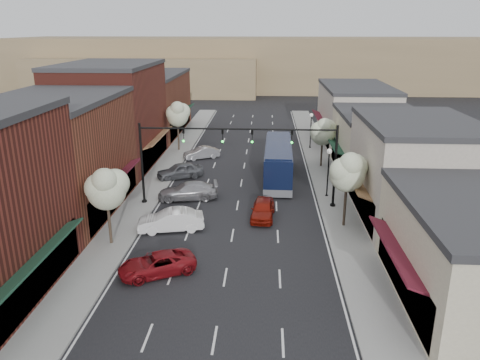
% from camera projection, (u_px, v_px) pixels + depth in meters
% --- Properties ---
extents(ground, '(160.00, 160.00, 0.00)m').
position_uv_depth(ground, '(230.00, 248.00, 32.10)').
color(ground, black).
rests_on(ground, ground).
extents(sidewalk_left, '(2.80, 73.00, 0.15)m').
position_uv_depth(sidewalk_left, '(165.00, 168.00, 50.08)').
color(sidewalk_left, gray).
rests_on(sidewalk_left, ground).
extents(sidewalk_right, '(2.80, 73.00, 0.15)m').
position_uv_depth(sidewalk_right, '(323.00, 170.00, 49.17)').
color(sidewalk_right, gray).
rests_on(sidewalk_right, ground).
extents(curb_left, '(0.25, 73.00, 0.17)m').
position_uv_depth(curb_left, '(178.00, 168.00, 50.01)').
color(curb_left, gray).
rests_on(curb_left, ground).
extents(curb_right, '(0.25, 73.00, 0.17)m').
position_uv_depth(curb_right, '(310.00, 170.00, 49.25)').
color(curb_right, gray).
rests_on(curb_right, ground).
extents(bldg_left_midnear, '(10.14, 14.10, 9.40)m').
position_uv_depth(bldg_left_midnear, '(57.00, 156.00, 37.11)').
color(bldg_left_midnear, brown).
rests_on(bldg_left_midnear, ground).
extents(bldg_left_midfar, '(10.14, 14.10, 10.90)m').
position_uv_depth(bldg_left_midfar, '(112.00, 115.00, 50.16)').
color(bldg_left_midfar, maroon).
rests_on(bldg_left_midfar, ground).
extents(bldg_left_far, '(10.14, 18.10, 8.40)m').
position_uv_depth(bldg_left_far, '(149.00, 104.00, 65.73)').
color(bldg_left_far, brown).
rests_on(bldg_left_far, ground).
extents(bldg_right_near, '(9.14, 12.10, 5.90)m').
position_uv_depth(bldg_right_near, '(479.00, 255.00, 24.75)').
color(bldg_right_near, beige).
rests_on(bldg_right_near, ground).
extents(bldg_right_midnear, '(9.14, 12.10, 7.90)m').
position_uv_depth(bldg_right_midnear, '(414.00, 171.00, 35.83)').
color(bldg_right_midnear, '#BEB1A2').
rests_on(bldg_right_midnear, ground).
extents(bldg_right_midfar, '(9.14, 12.10, 6.40)m').
position_uv_depth(bldg_right_midfar, '(378.00, 144.00, 47.45)').
color(bldg_right_midfar, beige).
rests_on(bldg_right_midfar, ground).
extents(bldg_right_far, '(9.14, 16.10, 7.40)m').
position_uv_depth(bldg_right_far, '(354.00, 114.00, 60.58)').
color(bldg_right_far, '#BEB1A2').
rests_on(bldg_right_far, ground).
extents(hill_far, '(120.00, 30.00, 12.00)m').
position_uv_depth(hill_far, '(258.00, 63.00, 115.63)').
color(hill_far, '#7A6647').
rests_on(hill_far, ground).
extents(hill_near, '(50.00, 20.00, 8.00)m').
position_uv_depth(hill_near, '(147.00, 75.00, 106.22)').
color(hill_near, '#7A6647').
rests_on(hill_near, ground).
extents(signal_mast_right, '(8.22, 0.46, 7.00)m').
position_uv_depth(signal_mast_right, '(306.00, 154.00, 37.94)').
color(signal_mast_right, black).
rests_on(signal_mast_right, ground).
extents(signal_mast_left, '(8.22, 0.46, 7.00)m').
position_uv_depth(signal_mast_left, '(170.00, 152.00, 38.55)').
color(signal_mast_left, black).
rests_on(signal_mast_left, ground).
extents(tree_right_near, '(2.85, 2.65, 5.95)m').
position_uv_depth(tree_right_near, '(348.00, 171.00, 34.00)').
color(tree_right_near, '#47382B').
rests_on(tree_right_near, ground).
extents(tree_right_far, '(2.85, 2.65, 5.43)m').
position_uv_depth(tree_right_far, '(323.00, 131.00, 49.33)').
color(tree_right_far, '#47382B').
rests_on(tree_right_far, ground).
extents(tree_left_near, '(2.85, 2.65, 5.69)m').
position_uv_depth(tree_left_near, '(107.00, 188.00, 31.18)').
color(tree_left_near, '#47382B').
rests_on(tree_left_near, ground).
extents(tree_left_far, '(2.85, 2.65, 6.13)m').
position_uv_depth(tree_left_far, '(178.00, 114.00, 55.73)').
color(tree_left_far, '#47382B').
rests_on(tree_left_far, ground).
extents(lamp_post_near, '(0.44, 0.44, 4.44)m').
position_uv_depth(lamp_post_near, '(328.00, 165.00, 40.70)').
color(lamp_post_near, black).
rests_on(lamp_post_near, ground).
extents(lamp_post_far, '(0.44, 0.44, 4.44)m').
position_uv_depth(lamp_post_far, '(311.00, 125.00, 57.31)').
color(lamp_post_far, black).
rests_on(lamp_post_far, ground).
extents(coach_bus, '(2.84, 11.83, 3.60)m').
position_uv_depth(coach_bus, '(278.00, 161.00, 46.02)').
color(coach_bus, black).
rests_on(coach_bus, ground).
extents(red_hatchback, '(2.05, 4.45, 1.48)m').
position_uv_depth(red_hatchback, '(263.00, 209.00, 36.87)').
color(red_hatchback, maroon).
rests_on(red_hatchback, ground).
extents(parked_car_a, '(5.17, 4.08, 1.30)m').
position_uv_depth(parked_car_a, '(157.00, 264.00, 28.50)').
color(parked_car_a, maroon).
rests_on(parked_car_a, ground).
extents(parked_car_b, '(5.09, 2.67, 1.60)m').
position_uv_depth(parked_car_b, '(171.00, 220.00, 34.59)').
color(parked_car_b, white).
rests_on(parked_car_b, ground).
extents(parked_car_c, '(5.50, 2.94, 1.52)m').
position_uv_depth(parked_car_c, '(188.00, 191.00, 40.95)').
color(parked_car_c, '#949498').
rests_on(parked_car_c, ground).
extents(parked_car_d, '(4.96, 3.74, 1.57)m').
position_uv_depth(parked_car_d, '(180.00, 171.00, 46.61)').
color(parked_car_d, '#55575C').
rests_on(parked_car_d, ground).
extents(parked_car_e, '(4.29, 3.17, 1.35)m').
position_uv_depth(parked_car_e, '(201.00, 153.00, 53.65)').
color(parked_car_e, '#A9AAAF').
rests_on(parked_car_e, ground).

